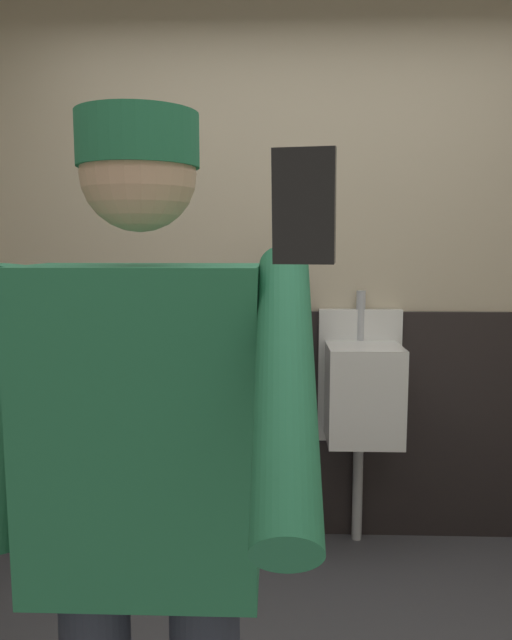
# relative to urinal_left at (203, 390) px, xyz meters

# --- Properties ---
(wall_back) EXTENTS (4.58, 0.12, 2.61)m
(wall_back) POSITION_rel_urinal_left_xyz_m (0.48, 0.22, 0.53)
(wall_back) COLOR beige
(wall_back) RESTS_ON ground_plane
(wainscot_band_back) EXTENTS (3.98, 0.03, 1.14)m
(wainscot_band_back) POSITION_rel_urinal_left_xyz_m (0.48, 0.14, -0.21)
(wainscot_band_back) COLOR black
(wainscot_band_back) RESTS_ON ground_plane
(urinal_left) EXTENTS (0.40, 0.34, 1.24)m
(urinal_left) POSITION_rel_urinal_left_xyz_m (0.00, 0.00, 0.00)
(urinal_left) COLOR white
(urinal_left) RESTS_ON ground_plane
(urinal_middle) EXTENTS (0.40, 0.34, 1.24)m
(urinal_middle) POSITION_rel_urinal_left_xyz_m (0.75, 0.00, 0.00)
(urinal_middle) COLOR white
(urinal_middle) RESTS_ON ground_plane
(privacy_divider_panel) EXTENTS (0.04, 0.40, 0.90)m
(privacy_divider_panel) POSITION_rel_urinal_left_xyz_m (0.37, -0.07, 0.17)
(privacy_divider_panel) COLOR #4C4C51
(person) EXTENTS (0.65, 0.60, 1.70)m
(person) POSITION_rel_urinal_left_xyz_m (0.10, -1.68, 0.22)
(person) COLOR #2D3342
(person) RESTS_ON ground_plane
(cell_phone) EXTENTS (0.06, 0.04, 0.11)m
(cell_phone) POSITION_rel_urinal_left_xyz_m (0.37, -2.18, 0.73)
(cell_phone) COLOR black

